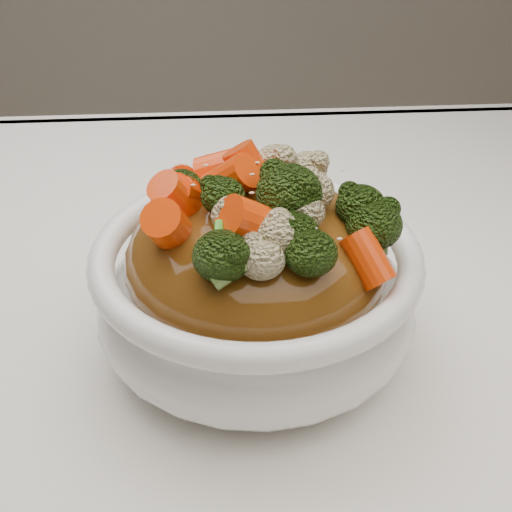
{
  "coord_description": "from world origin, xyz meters",
  "views": [
    {
      "loc": [
        -0.07,
        -0.38,
        1.07
      ],
      "look_at": [
        -0.04,
        -0.0,
        0.82
      ],
      "focal_mm": 50.0,
      "sensor_mm": 36.0,
      "label": 1
    }
  ],
  "objects": [
    {
      "name": "sesame_seeds",
      "position": [
        -0.04,
        -0.0,
        0.88
      ],
      "size": [
        0.15,
        0.15,
        0.01
      ],
      "primitive_type": null,
      "rotation": [
        0.0,
        0.0,
        -0.03
      ],
      "color": "beige",
      "rests_on": "sauce_base"
    },
    {
      "name": "carrots",
      "position": [
        -0.04,
        -0.0,
        0.88
      ],
      "size": [
        0.17,
        0.17,
        0.05
      ],
      "primitive_type": null,
      "rotation": [
        0.0,
        0.0,
        -0.03
      ],
      "color": "#F13F07",
      "rests_on": "sauce_base"
    },
    {
      "name": "tablecloth",
      "position": [
        0.0,
        0.0,
        0.73
      ],
      "size": [
        1.2,
        0.8,
        0.04
      ],
      "primitive_type": "cube",
      "color": "white",
      "rests_on": "dining_table"
    },
    {
      "name": "scallions",
      "position": [
        -0.04,
        -0.0,
        0.88
      ],
      "size": [
        0.13,
        0.13,
        0.02
      ],
      "primitive_type": null,
      "rotation": [
        0.0,
        0.0,
        -0.03
      ],
      "color": "#38841E",
      "rests_on": "sauce_base"
    },
    {
      "name": "sauce_base",
      "position": [
        -0.04,
        -0.0,
        0.82
      ],
      "size": [
        0.17,
        0.17,
        0.09
      ],
      "primitive_type": "ellipsoid",
      "rotation": [
        0.0,
        0.0,
        -0.03
      ],
      "color": "#623810",
      "rests_on": "bowl"
    },
    {
      "name": "bowl",
      "position": [
        -0.04,
        -0.0,
        0.79
      ],
      "size": [
        0.21,
        0.21,
        0.08
      ],
      "primitive_type": null,
      "rotation": [
        0.0,
        0.0,
        -0.03
      ],
      "color": "white",
      "rests_on": "tablecloth"
    },
    {
      "name": "cauliflower",
      "position": [
        -0.04,
        -0.0,
        0.88
      ],
      "size": [
        0.17,
        0.17,
        0.03
      ],
      "primitive_type": null,
      "rotation": [
        0.0,
        0.0,
        -0.03
      ],
      "color": "beige",
      "rests_on": "sauce_base"
    },
    {
      "name": "broccoli",
      "position": [
        -0.04,
        -0.0,
        0.88
      ],
      "size": [
        0.17,
        0.17,
        0.04
      ],
      "primitive_type": null,
      "rotation": [
        0.0,
        0.0,
        -0.03
      ],
      "color": "black",
      "rests_on": "sauce_base"
    }
  ]
}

